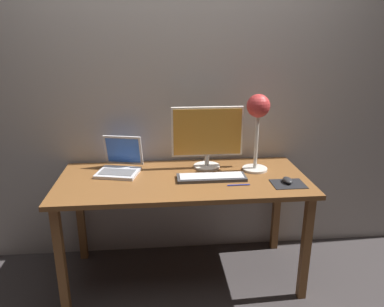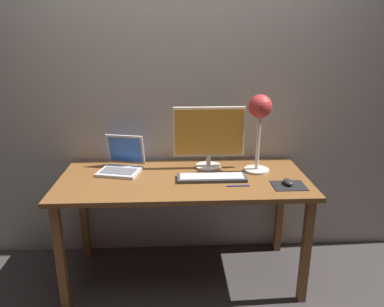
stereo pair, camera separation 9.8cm
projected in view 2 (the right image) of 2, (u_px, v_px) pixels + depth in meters
ground_plane at (184, 275)px, 2.58m from camera, size 4.80×4.80×0.00m
back_wall at (181, 82)px, 2.56m from camera, size 4.80×0.06×2.60m
desk at (183, 189)px, 2.37m from camera, size 1.60×0.70×0.74m
monitor at (209, 135)px, 2.46m from camera, size 0.48×0.18×0.43m
keyboard_main at (212, 178)px, 2.32m from camera, size 0.44×0.14×0.03m
laptop at (122, 161)px, 2.47m from camera, size 0.32×0.32×0.23m
desk_lamp at (260, 115)px, 2.35m from camera, size 0.17×0.17×0.52m
mousepad at (289, 186)px, 2.22m from camera, size 0.20×0.16×0.00m
mouse at (288, 182)px, 2.23m from camera, size 0.06×0.10×0.03m
pen at (238, 186)px, 2.21m from camera, size 0.14×0.01×0.01m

